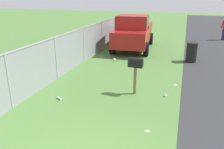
{
  "coord_description": "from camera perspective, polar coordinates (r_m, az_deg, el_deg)",
  "views": [
    {
      "loc": [
        -2.69,
        -1.71,
        3.33
      ],
      "look_at": [
        3.96,
        0.38,
        0.86
      ],
      "focal_mm": 37.18,
      "sensor_mm": 36.0,
      "label": 1
    }
  ],
  "objects": [
    {
      "name": "pickup_truck",
      "position": [
        14.32,
        5.27,
        10.52
      ],
      "size": [
        4.92,
        2.42,
        2.09
      ],
      "rotation": [
        0.0,
        0.0,
        3.21
      ],
      "color": "maroon",
      "rests_on": "ground"
    },
    {
      "name": "litter_wrapper_far_scatter",
      "position": [
        9.16,
        15.33,
        -2.49
      ],
      "size": [
        0.12,
        0.14,
        0.01
      ],
      "primitive_type": "cube",
      "rotation": [
        0.0,
        0.0,
        1.86
      ],
      "color": "silver",
      "rests_on": "ground"
    },
    {
      "name": "trash_bin",
      "position": [
        12.33,
        18.99,
        5.22
      ],
      "size": [
        0.55,
        0.55,
        0.99
      ],
      "color": "black",
      "rests_on": "ground"
    },
    {
      "name": "mailbox",
      "position": [
        7.78,
        5.8,
        2.25
      ],
      "size": [
        0.23,
        0.5,
        1.29
      ],
      "rotation": [
        0.0,
        0.0,
        -0.07
      ],
      "color": "brown",
      "rests_on": "ground"
    },
    {
      "name": "litter_bag_by_mailbox",
      "position": [
        11.92,
        0.57,
        3.68
      ],
      "size": [
        0.14,
        0.14,
        0.14
      ],
      "primitive_type": "sphere",
      "color": "silver",
      "rests_on": "ground"
    },
    {
      "name": "fence_section",
      "position": [
        11.75,
        -7.02,
        7.64
      ],
      "size": [
        16.14,
        0.07,
        1.73
      ],
      "color": "#9EA3A8",
      "rests_on": "ground"
    },
    {
      "name": "litter_cup_near_hydrant",
      "position": [
        8.07,
        13.03,
        -5.07
      ],
      "size": [
        0.11,
        0.09,
        0.08
      ],
      "primitive_type": "cylinder",
      "rotation": [
        0.0,
        1.57,
        3.22
      ],
      "color": "white",
      "rests_on": "ground"
    },
    {
      "name": "litter_bottle_midfield_b",
      "position": [
        7.87,
        -12.83,
        -5.73
      ],
      "size": [
        0.17,
        0.23,
        0.07
      ],
      "primitive_type": "cylinder",
      "rotation": [
        0.0,
        1.57,
        1.05
      ],
      "color": "#B2D8BF",
      "rests_on": "ground"
    },
    {
      "name": "litter_wrapper_midfield_a",
      "position": [
        6.14,
        8.74,
        -13.56
      ],
      "size": [
        0.12,
        0.14,
        0.01
      ],
      "primitive_type": "cube",
      "rotation": [
        0.0,
        0.0,
        1.88
      ],
      "color": "silver",
      "rests_on": "ground"
    }
  ]
}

